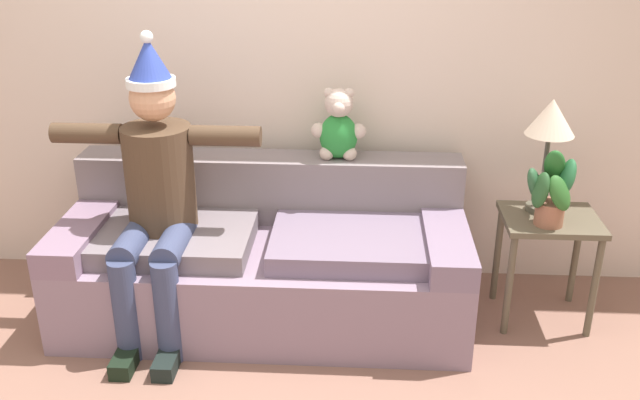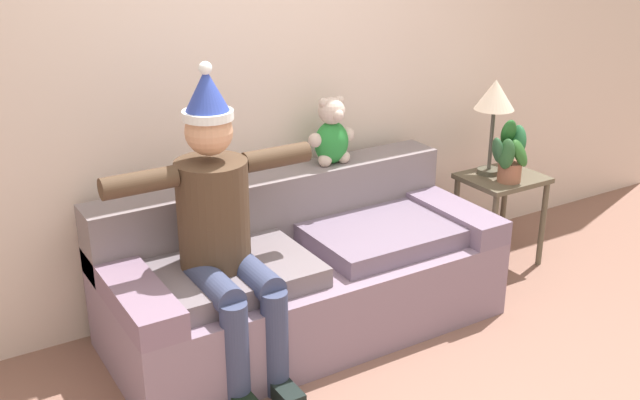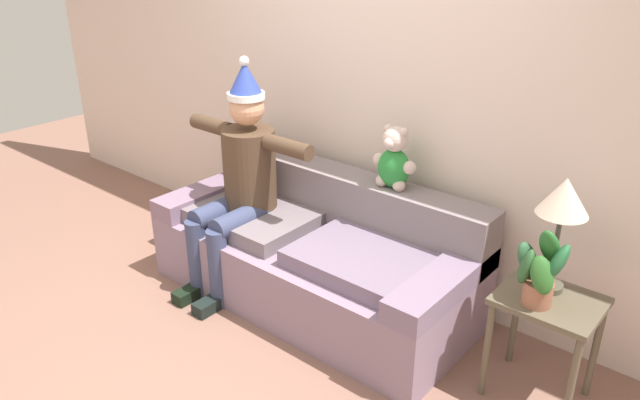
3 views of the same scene
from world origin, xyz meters
name	(u,v)px [view 2 (image 2 of 3)]	position (x,y,z in m)	size (l,w,h in m)	color
back_wall	(249,61)	(0.00, 1.55, 1.35)	(7.00, 0.10, 2.70)	beige
couch	(300,273)	(0.00, 1.02, 0.31)	(2.06, 0.89, 0.78)	gray
person_seated	(222,226)	(-0.50, 0.86, 0.76)	(1.02, 0.77, 1.50)	#4B3625
teddy_bear	(332,134)	(0.37, 1.30, 0.95)	(0.29, 0.17, 0.38)	#288736
side_table	(501,193)	(1.45, 1.05, 0.47)	(0.48, 0.40, 0.58)	brown
table_lamp	(495,100)	(1.41, 1.13, 1.05)	(0.24, 0.24, 0.59)	#4C4A3A
potted_plant	(510,154)	(1.41, 0.96, 0.75)	(0.28, 0.22, 0.39)	#985E45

